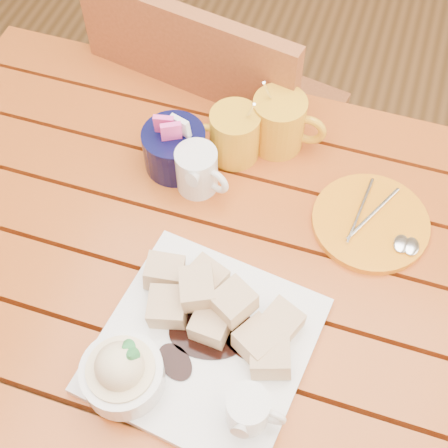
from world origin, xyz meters
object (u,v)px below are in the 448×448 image
(coffee_mug_left, at_px, (233,134))
(coffee_mug_right, at_px, (280,122))
(orange_saucer, at_px, (371,223))
(dessert_plate, at_px, (188,347))
(table, at_px, (224,290))
(chair_far, at_px, (219,128))

(coffee_mug_left, height_order, coffee_mug_right, coffee_mug_right)
(coffee_mug_left, distance_m, orange_saucer, 0.28)
(coffee_mug_right, bearing_deg, dessert_plate, -91.86)
(dessert_plate, xyz_separation_m, coffee_mug_right, (0.02, 0.43, 0.02))
(coffee_mug_right, bearing_deg, table, -93.79)
(dessert_plate, distance_m, chair_far, 0.70)
(dessert_plate, xyz_separation_m, coffee_mug_left, (-0.05, 0.38, 0.02))
(coffee_mug_left, bearing_deg, dessert_plate, -103.90)
(table, xyz_separation_m, orange_saucer, (0.21, 0.14, 0.11))
(table, relative_size, coffee_mug_left, 8.29)
(coffee_mug_left, bearing_deg, chair_far, 91.96)
(table, height_order, orange_saucer, orange_saucer)
(chair_far, bearing_deg, coffee_mug_left, 124.46)
(coffee_mug_left, bearing_deg, orange_saucer, -38.23)
(dessert_plate, relative_size, orange_saucer, 1.68)
(table, bearing_deg, chair_far, 109.40)
(dessert_plate, bearing_deg, coffee_mug_right, 87.91)
(dessert_plate, bearing_deg, orange_saucer, 55.80)
(table, distance_m, dessert_plate, 0.22)
(dessert_plate, bearing_deg, table, 90.89)
(coffee_mug_right, xyz_separation_m, orange_saucer, (0.19, -0.12, -0.05))
(coffee_mug_left, xyz_separation_m, coffee_mug_right, (0.07, 0.05, 0.00))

